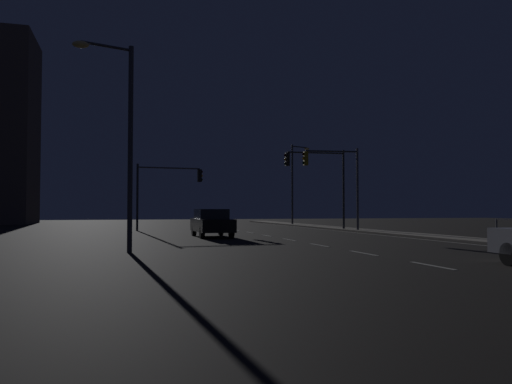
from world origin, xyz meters
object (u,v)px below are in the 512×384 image
Objects in this scene: car_oncoming at (212,222)px; traffic_light_far_right at (334,172)px; traffic_light_near_right at (168,183)px; street_lamp_far_end at (121,127)px; traffic_light_mid_left at (319,172)px; street_lamp_across_street at (295,176)px.

traffic_light_far_right is (9.21, 3.77, 3.31)m from car_oncoming.
street_lamp_far_end reaches higher than traffic_light_near_right.
street_lamp_far_end is (-3.35, -18.73, 1.00)m from traffic_light_near_right.
traffic_light_mid_left is 1.02× the size of traffic_light_far_right.
car_oncoming is 0.90× the size of traffic_light_near_right.
street_lamp_far_end is (-14.15, -13.05, 0.37)m from traffic_light_far_right.
street_lamp_far_end is (-16.32, -27.06, -0.27)m from street_lamp_across_street.
street_lamp_far_end is at bearing -100.12° from traffic_light_near_right.
street_lamp_across_street is (2.17, 14.01, 0.64)m from traffic_light_far_right.
street_lamp_across_street is at bearing 32.69° from traffic_light_near_right.
traffic_light_near_right is 0.66× the size of street_lamp_far_end.
street_lamp_across_street is (12.97, 8.33, 1.27)m from traffic_light_near_right.
traffic_light_far_right is 0.76× the size of street_lamp_far_end.
street_lamp_across_street reaches higher than traffic_light_near_right.
traffic_light_mid_left is at bearing -101.70° from street_lamp_across_street.
street_lamp_across_street is at bearing 57.37° from car_oncoming.
traffic_light_mid_left reaches higher than traffic_light_near_right.
traffic_light_far_right is at bearing 22.26° from car_oncoming.
traffic_light_near_right is 0.64× the size of street_lamp_across_street.
street_lamp_across_street is (2.47, 11.95, 0.53)m from traffic_light_mid_left.
traffic_light_far_right is 0.74× the size of street_lamp_across_street.
traffic_light_near_right is at bearing 160.98° from traffic_light_mid_left.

